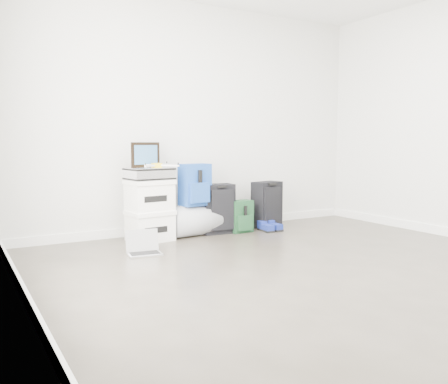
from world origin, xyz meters
TOP-DOWN VIEW (x-y plane):
  - ground at (0.00, 0.00)m, footprint 5.00×5.00m
  - room_envelope at (0.00, 0.02)m, footprint 4.52×5.02m
  - boxes_stack at (-0.78, 2.15)m, footprint 0.50×0.42m
  - briefcase at (-0.78, 2.15)m, footprint 0.50×0.39m
  - painting at (-0.78, 2.25)m, footprint 0.36×0.11m
  - drone at (-0.70, 2.13)m, footprint 0.41×0.41m
  - duffel_bag at (-0.23, 2.16)m, footprint 0.60×0.41m
  - blue_backpack at (-0.23, 2.13)m, footprint 0.36×0.29m
  - large_suitcase at (0.06, 2.14)m, footprint 0.39×0.27m
  - green_backpack at (0.34, 2.06)m, footprint 0.28×0.21m
  - carry_on at (0.79, 2.17)m, footprint 0.40×0.31m
  - shoes at (0.68, 1.96)m, footprint 0.24×0.27m
  - rolled_rug at (0.89, 2.25)m, footprint 0.16×0.16m
  - laptop at (-1.06, 1.60)m, footprint 0.34×0.27m

SIDE VIEW (x-z plane):
  - ground at x=0.00m, z-range 0.00..0.00m
  - shoes at x=0.68m, z-range 0.00..0.09m
  - laptop at x=-1.06m, z-range -0.06..0.17m
  - duffel_bag at x=-0.23m, z-range 0.00..0.35m
  - green_backpack at x=0.34m, z-range -0.01..0.37m
  - rolled_rug at x=0.89m, z-range 0.00..0.49m
  - carry_on at x=0.79m, z-range 0.00..0.58m
  - large_suitcase at x=0.06m, z-range 0.00..0.58m
  - boxes_stack at x=-0.78m, z-range 0.00..0.67m
  - blue_backpack at x=-0.23m, z-range 0.35..0.82m
  - briefcase at x=-0.78m, z-range 0.66..0.80m
  - drone at x=-0.70m, z-range 0.80..0.84m
  - painting at x=-0.78m, z-range 0.80..1.07m
  - room_envelope at x=0.00m, z-range 0.37..3.08m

